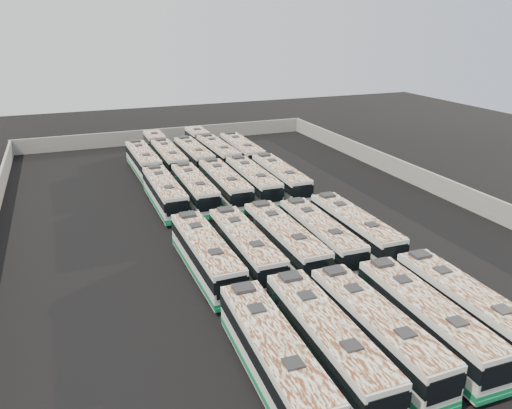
# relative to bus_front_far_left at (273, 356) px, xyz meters

# --- Properties ---
(ground) EXTENTS (140.00, 140.00, 0.00)m
(ground) POSITION_rel_bus_front_far_left_xyz_m (6.36, 20.33, -1.66)
(ground) COLOR black
(ground) RESTS_ON ground
(perimeter_wall) EXTENTS (45.20, 73.20, 2.20)m
(perimeter_wall) POSITION_rel_bus_front_far_left_xyz_m (6.36, 20.33, -0.56)
(perimeter_wall) COLOR gray
(perimeter_wall) RESTS_ON ground
(bus_front_far_left) EXTENTS (2.69, 11.55, 3.24)m
(bus_front_far_left) POSITION_rel_bus_front_far_left_xyz_m (0.00, 0.00, 0.00)
(bus_front_far_left) COLOR silver
(bus_front_far_left) RESTS_ON ground
(bus_front_left) EXTENTS (2.63, 11.65, 3.27)m
(bus_front_left) POSITION_rel_bus_front_far_left_xyz_m (3.22, 0.16, 0.02)
(bus_front_left) COLOR silver
(bus_front_left) RESTS_ON ground
(bus_front_center) EXTENTS (2.54, 11.33, 3.18)m
(bus_front_center) POSITION_rel_bus_front_far_left_xyz_m (6.38, 0.09, -0.03)
(bus_front_center) COLOR silver
(bus_front_center) RESTS_ON ground
(bus_front_right) EXTENTS (2.65, 11.33, 3.18)m
(bus_front_right) POSITION_rel_bus_front_far_left_xyz_m (9.72, -0.08, -0.03)
(bus_front_right) COLOR silver
(bus_front_right) RESTS_ON ground
(bus_front_far_right) EXTENTS (2.57, 11.41, 3.20)m
(bus_front_far_right) POSITION_rel_bus_front_far_left_xyz_m (12.86, -0.06, -0.02)
(bus_front_far_right) COLOR silver
(bus_front_far_right) RESTS_ON ground
(bus_midfront_far_left) EXTENTS (2.68, 11.61, 3.26)m
(bus_midfront_far_left) POSITION_rel_bus_front_far_left_xyz_m (-0.03, 12.74, 0.01)
(bus_midfront_far_left) COLOR silver
(bus_midfront_far_left) RESTS_ON ground
(bus_midfront_left) EXTENTS (2.41, 11.34, 3.19)m
(bus_midfront_left) POSITION_rel_bus_front_far_left_xyz_m (3.18, 12.97, -0.02)
(bus_midfront_left) COLOR silver
(bus_midfront_left) RESTS_ON ground
(bus_midfront_center) EXTENTS (2.55, 11.60, 3.26)m
(bus_midfront_center) POSITION_rel_bus_front_far_left_xyz_m (6.47, 12.92, 0.01)
(bus_midfront_center) COLOR silver
(bus_midfront_center) RESTS_ON ground
(bus_midfront_right) EXTENTS (2.57, 11.28, 3.17)m
(bus_midfront_right) POSITION_rel_bus_front_far_left_xyz_m (9.65, 12.87, -0.04)
(bus_midfront_right) COLOR silver
(bus_midfront_right) RESTS_ON ground
(bus_midfront_far_right) EXTENTS (2.49, 11.47, 3.23)m
(bus_midfront_far_right) POSITION_rel_bus_front_far_left_xyz_m (12.92, 12.96, -0.01)
(bus_midfront_far_right) COLOR silver
(bus_midfront_far_right) RESTS_ON ground
(bus_midback_far_left) EXTENTS (2.52, 11.35, 3.19)m
(bus_midback_far_left) POSITION_rel_bus_front_far_left_xyz_m (-0.02, 28.07, -0.03)
(bus_midback_far_left) COLOR silver
(bus_midback_far_left) RESTS_ON ground
(bus_midback_left) EXTENTS (2.43, 11.30, 3.18)m
(bus_midback_left) POSITION_rel_bus_front_far_left_xyz_m (3.11, 28.04, -0.03)
(bus_midback_left) COLOR silver
(bus_midback_left) RESTS_ON ground
(bus_midback_center) EXTENTS (2.54, 11.67, 3.28)m
(bus_midback_center) POSITION_rel_bus_front_far_left_xyz_m (6.39, 28.10, 0.02)
(bus_midback_center) COLOR silver
(bus_midback_center) RESTS_ON ground
(bus_midback_right) EXTENTS (2.61, 11.62, 3.27)m
(bus_midback_right) POSITION_rel_bus_front_far_left_xyz_m (9.62, 28.18, 0.01)
(bus_midback_right) COLOR silver
(bus_midback_right) RESTS_ON ground
(bus_midback_far_right) EXTENTS (2.68, 11.65, 3.27)m
(bus_midback_far_right) POSITION_rel_bus_front_far_left_xyz_m (12.84, 28.08, 0.02)
(bus_midback_far_right) COLOR silver
(bus_midback_far_right) RESTS_ON ground
(bus_back_far_left) EXTENTS (2.73, 11.54, 3.23)m
(bus_back_far_left) POSITION_rel_bus_front_far_left_xyz_m (-0.05, 40.88, -0.00)
(bus_back_far_left) COLOR silver
(bus_back_far_left) RESTS_ON ground
(bus_back_left) EXTENTS (2.46, 17.60, 3.19)m
(bus_back_left) POSITION_rel_bus_front_far_left_xyz_m (3.15, 43.85, -0.03)
(bus_back_left) COLOR silver
(bus_back_left) RESTS_ON ground
(bus_back_center) EXTENTS (2.60, 11.36, 3.19)m
(bus_back_center) POSITION_rel_bus_front_far_left_xyz_m (6.44, 41.03, -0.03)
(bus_back_center) COLOR silver
(bus_back_center) RESTS_ON ground
(bus_back_right) EXTENTS (2.87, 17.83, 3.22)m
(bus_back_right) POSITION_rel_bus_front_far_left_xyz_m (9.59, 44.07, -0.01)
(bus_back_right) COLOR silver
(bus_back_right) RESTS_ON ground
(bus_back_far_right) EXTENTS (2.63, 11.70, 3.29)m
(bus_back_far_right) POSITION_rel_bus_front_far_left_xyz_m (12.86, 40.78, 0.02)
(bus_back_far_right) COLOR silver
(bus_back_far_right) RESTS_ON ground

